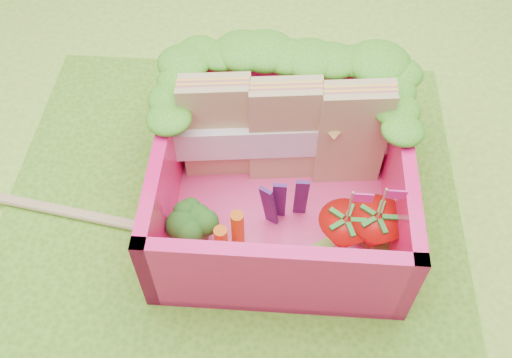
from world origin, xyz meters
The scene contains 13 objects.
ground centered at (0.00, 0.00, 0.00)m, with size 14.00×14.00×0.00m, color #7CB533.
placemat centered at (0.00, 0.00, 0.01)m, with size 2.60×2.60×0.03m, color #539221.
bento_floor centered at (0.27, 0.08, 0.06)m, with size 1.30×1.30×0.05m, color #ED3C80.
bento_box centered at (0.27, 0.08, 0.31)m, with size 1.30×1.30×0.55m.
lettuce_ruffle centered at (0.27, 0.56, 0.64)m, with size 1.43×0.76×0.11m.
sandwich_stack centered at (0.28, 0.32, 0.40)m, with size 1.21×0.30×0.66m.
broccoli centered at (-0.16, -0.18, 0.25)m, with size 0.33×0.33×0.24m.
carrot_sticks centered at (0.02, -0.24, 0.21)m, with size 0.14×0.17×0.25m.
purple_wedges centered at (0.29, -0.05, 0.27)m, with size 0.24×0.10×0.38m.
strawberry_left centered at (0.60, -0.21, 0.22)m, with size 0.28×0.28×0.52m.
strawberry_right centered at (0.76, -0.19, 0.23)m, with size 0.29×0.29×0.53m.
snap_peas centered at (0.66, -0.13, 0.11)m, with size 0.66×0.54×0.05m.
chopsticks centered at (-0.97, -0.04, 0.05)m, with size 2.22×0.42×0.04m.
Camera 1 is at (0.26, -1.78, 2.72)m, focal length 40.00 mm.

